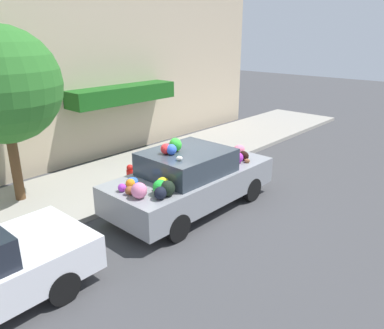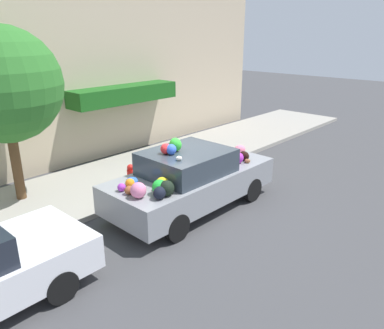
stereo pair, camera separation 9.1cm
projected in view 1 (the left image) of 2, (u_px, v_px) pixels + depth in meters
ground_plane at (187, 205)px, 9.51m from camera, size 60.00×60.00×0.00m
sidewalk_curb at (121, 177)px, 11.19m from camera, size 24.00×3.20×0.14m
building_facade at (72, 67)px, 11.61m from camera, size 18.00×1.20×6.39m
street_tree at (2, 86)px, 8.59m from camera, size 2.71×2.71×4.22m
fire_hydrant at (130, 177)px, 10.03m from camera, size 0.20×0.20×0.70m
art_car at (190, 179)px, 9.08m from camera, size 4.42×1.93×1.85m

